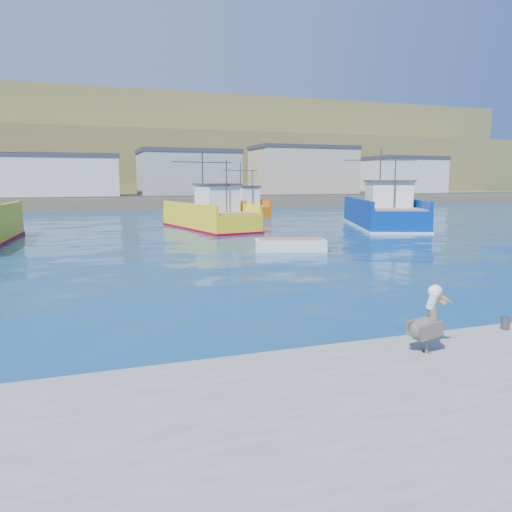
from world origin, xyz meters
The scene contains 8 objects.
ground centered at (0.00, 0.00, 0.00)m, with size 260.00×260.00×0.00m, color navy.
dock_bollards centered at (0.60, -3.40, 0.65)m, with size 36.20×0.20×0.30m.
far_shore centered at (0.00, 109.20, 8.98)m, with size 200.00×81.00×24.00m.
trawler_yellow_b centered at (3.65, 27.58, 1.04)m, with size 5.94×11.81×6.51m.
trawler_blue centered at (18.11, 24.58, 1.15)m, with size 9.04×14.09×6.77m.
boat_orange centered at (11.39, 42.37, 1.03)m, with size 4.31×8.49×6.07m.
skiff_mid centered at (4.81, 13.59, 0.28)m, with size 4.20×2.54×0.86m.
pelican centered at (0.25, -4.06, 1.09)m, with size 1.12×0.49×1.38m.
Camera 1 is at (-6.27, -12.16, 3.97)m, focal length 35.00 mm.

